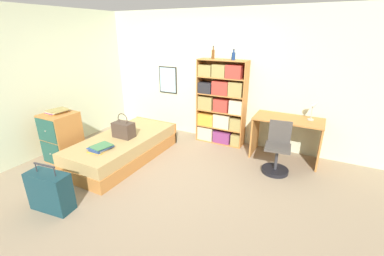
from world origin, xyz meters
TOP-DOWN VIEW (x-y plane):
  - ground_plane at (0.00, 0.00)m, footprint 14.00×14.00m
  - wall_back at (-0.00, 1.71)m, footprint 10.00×0.09m
  - wall_left at (-2.27, 0.00)m, footprint 0.06×10.00m
  - bed at (-0.80, 0.02)m, footprint 0.99×2.08m
  - handbag at (-0.76, 0.02)m, footprint 0.36×0.22m
  - book_stack_on_bed at (-0.73, -0.56)m, footprint 0.32×0.36m
  - suitcase at (-0.65, -1.53)m, footprint 0.59×0.31m
  - dresser at (-1.71, -0.52)m, footprint 0.50×0.54m
  - magazine_pile_on_dresser at (-1.75, -0.48)m, footprint 0.30×0.36m
  - bookcase at (0.47, 1.50)m, footprint 0.98×0.30m
  - bottle_green at (0.27, 1.52)m, footprint 0.06×0.06m
  - bottle_brown at (0.68, 1.49)m, footprint 0.07×0.07m
  - desk at (1.79, 1.36)m, footprint 1.16×0.60m
  - desk_lamp at (2.16, 1.44)m, footprint 0.15×0.10m
  - desk_chair at (1.74, 0.81)m, footprint 0.43×0.44m

SIDE VIEW (x-z plane):
  - ground_plane at x=0.00m, z-range 0.00..0.00m
  - bed at x=-0.80m, z-range 0.00..0.42m
  - suitcase at x=-0.65m, z-range -0.06..0.59m
  - desk_chair at x=1.74m, z-range -0.14..0.69m
  - dresser at x=-1.71m, z-range 0.00..0.87m
  - book_stack_on_bed at x=-0.73m, z-range 0.42..0.49m
  - desk at x=1.79m, z-range 0.14..0.91m
  - handbag at x=-0.76m, z-range 0.34..0.78m
  - bookcase at x=0.47m, z-range -0.04..1.65m
  - magazine_pile_on_dresser at x=-1.75m, z-range 0.87..0.93m
  - desk_lamp at x=2.16m, z-range 0.82..1.18m
  - wall_back at x=0.00m, z-range 0.00..2.60m
  - wall_left at x=-2.27m, z-range 0.00..2.60m
  - bottle_brown at x=0.68m, z-range 1.66..1.86m
  - bottle_green at x=0.27m, z-range 1.66..1.90m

